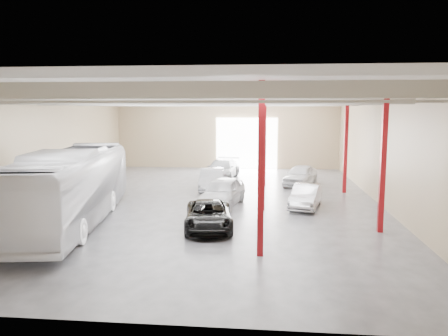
% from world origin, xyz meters
% --- Properties ---
extents(depot_shell, '(22.12, 32.12, 7.06)m').
position_xyz_m(depot_shell, '(0.13, 0.48, 4.98)').
color(depot_shell, '#3F3E43').
rests_on(depot_shell, ground).
extents(coach_bus, '(5.25, 14.19, 3.86)m').
position_xyz_m(coach_bus, '(-5.98, -5.98, 1.93)').
color(coach_bus, white).
rests_on(coach_bus, ground).
extents(black_sedan, '(2.92, 5.17, 1.36)m').
position_xyz_m(black_sedan, '(1.20, -6.29, 0.68)').
color(black_sedan, black).
rests_on(black_sedan, ground).
extents(car_row_a, '(2.88, 5.34, 1.72)m').
position_xyz_m(car_row_a, '(1.33, -1.09, 0.86)').
color(car_row_a, silver).
rests_on(car_row_a, ground).
extents(car_row_b, '(2.02, 4.85, 1.56)m').
position_xyz_m(car_row_b, '(0.02, 4.11, 0.78)').
color(car_row_b, '#B6B7BB').
rests_on(car_row_b, ground).
extents(car_row_c, '(2.95, 5.81, 1.62)m').
position_xyz_m(car_row_c, '(0.23, 9.31, 0.81)').
color(car_row_c, gray).
rests_on(car_row_c, ground).
extents(car_right_near, '(2.42, 4.46, 1.40)m').
position_xyz_m(car_right_near, '(6.38, -1.05, 0.70)').
color(car_right_near, silver).
rests_on(car_right_near, ground).
extents(car_right_far, '(3.29, 4.97, 1.57)m').
position_xyz_m(car_right_far, '(6.63, 6.75, 0.79)').
color(car_right_far, silver).
rests_on(car_right_far, ground).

